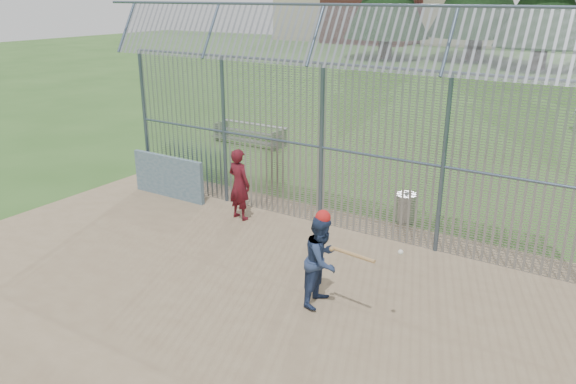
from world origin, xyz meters
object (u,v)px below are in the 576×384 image
Objects in this scene: batter at (322,260)px; bleacher at (249,133)px; trash_can at (406,208)px; dugout_wall at (169,176)px; onlooker at (239,184)px.

bleacher is at bearing 39.95° from batter.
trash_can is 9.10m from bleacher.
bleacher is at bearing 152.19° from trash_can.
dugout_wall is 7.09m from batter.
trash_can is at bearing 16.59° from dugout_wall.
onlooker reaches higher than batter.
batter reaches higher than bleacher.
dugout_wall is 0.83× the size of bleacher.
bleacher is (-1.68, 6.14, -0.21)m from dugout_wall.
onlooker is at bearing -4.84° from dugout_wall.
onlooker is 4.28m from trash_can.
bleacher is (-8.05, 4.25, 0.03)m from trash_can.
batter is at bearing -47.30° from bleacher.
onlooker is 0.62× the size of bleacher.
onlooker reaches higher than bleacher.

